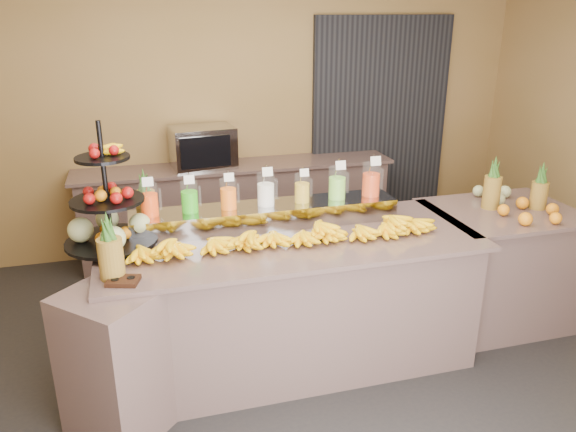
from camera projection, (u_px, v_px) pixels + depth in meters
name	position (u px, v px, depth m)	size (l,w,h in m)	color
ground	(303.00, 383.00, 3.75)	(6.00, 6.00, 0.00)	black
room_envelope	(298.00, 83.00, 3.86)	(6.04, 5.02, 2.82)	olive
buffet_counter	(277.00, 306.00, 3.80)	(2.75, 1.25, 0.93)	gray
right_counter	(496.00, 266.00, 4.38)	(1.08, 0.88, 0.93)	gray
back_ledge	(238.00, 209.00, 5.62)	(3.10, 0.55, 0.93)	gray
pitcher_tray	(266.00, 215.00, 3.90)	(1.85, 0.30, 0.15)	gray
juice_pitcher_orange_a	(149.00, 202.00, 3.65)	(0.12, 0.12, 0.29)	silver
juice_pitcher_green	(190.00, 199.00, 3.71)	(0.12, 0.12, 0.28)	silver
juice_pitcher_orange_b	(228.00, 196.00, 3.78)	(0.11, 0.12, 0.27)	silver
juice_pitcher_milk	(266.00, 191.00, 3.84)	(0.12, 0.13, 0.29)	silver
juice_pitcher_lemon	(302.00, 190.00, 3.91)	(0.11, 0.11, 0.26)	silver
juice_pitcher_lime	(337.00, 185.00, 3.97)	(0.13, 0.13, 0.30)	silver
juice_pitcher_orange_c	(371.00, 181.00, 4.04)	(0.13, 0.14, 0.32)	silver
banana_heap	(286.00, 233.00, 3.61)	(2.03, 0.18, 0.17)	yellow
fruit_stand	(115.00, 216.00, 3.50)	(0.68, 0.68, 0.81)	black
condiment_caddy	(123.00, 281.00, 3.10)	(0.17, 0.13, 0.03)	black
pineapple_left_a	(111.00, 254.00, 3.11)	(0.14, 0.14, 0.40)	brown
pineapple_left_b	(146.00, 204.00, 3.88)	(0.14, 0.14, 0.41)	brown
right_fruit_pile	(521.00, 203.00, 4.14)	(0.47, 0.45, 0.25)	brown
oven_warmer	(203.00, 147.00, 5.32)	(0.58, 0.41, 0.39)	gray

